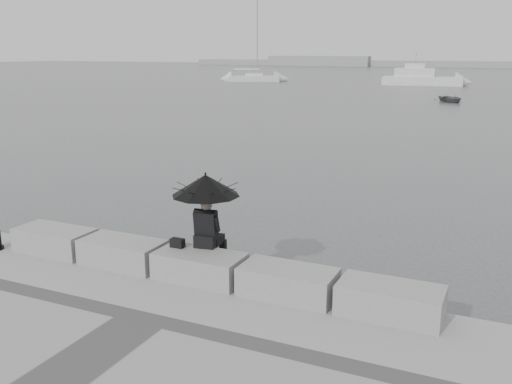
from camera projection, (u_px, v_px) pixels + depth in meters
The scene contains 12 objects.
ground at pixel (213, 296), 10.77m from camera, with size 360.00×360.00×0.00m, color #3F4144.
stone_block_far_left at pixel (55, 240), 11.58m from camera, with size 1.60×0.80×0.50m, color gray.
stone_block_left at pixel (123, 253), 10.88m from camera, with size 1.60×0.80×0.50m, color gray.
stone_block_centre at pixel (200, 267), 10.19m from camera, with size 1.60×0.80×0.50m, color gray.
stone_block_right at pixel (288, 282), 9.49m from camera, with size 1.60×0.80×0.50m, color gray.
stone_block_far_right at pixel (390, 301), 8.80m from camera, with size 1.60×0.80×0.50m, color gray.
seated_person at pixel (206, 193), 10.25m from camera, with size 1.25×1.25×1.39m.
bag at pixel (177, 243), 10.43m from camera, with size 0.25×0.14×0.16m, color black.
distant_landmass at pixel (472, 64), 149.79m from camera, with size 180.00×8.00×2.80m.
sailboat_left at pixel (254, 78), 83.72m from camera, with size 7.69×5.30×12.90m.
motor_cruiser at pixel (423, 78), 74.49m from camera, with size 10.31×3.50×4.50m.
dinghy at pixel (451, 99), 50.77m from camera, with size 3.36×1.42×0.57m, color slate.
Camera 1 is at (4.95, -8.69, 4.51)m, focal length 40.00 mm.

